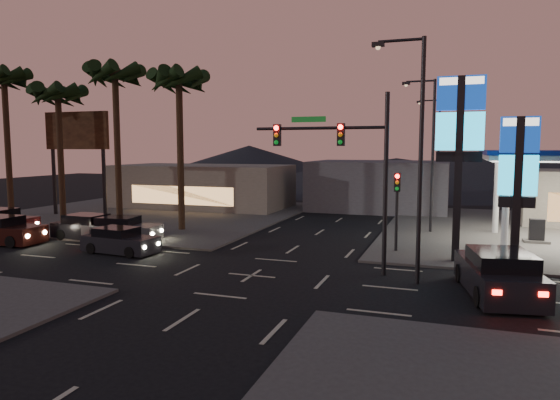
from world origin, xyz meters
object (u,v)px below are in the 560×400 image
at_px(car_lane_b_front, 122,230).
at_px(suv_station, 498,274).
at_px(car_lane_a_front, 120,241).
at_px(pylon_sign_short, 518,170).
at_px(car_lane_a_mid, 2,231).
at_px(car_lane_b_mid, 90,228).
at_px(pylon_sign_tall, 460,131).
at_px(traffic_signal_mast, 346,157).

relative_size(car_lane_b_front, suv_station, 0.84).
xyz_separation_m(car_lane_a_front, suv_station, (18.53, -1.85, 0.19)).
xyz_separation_m(car_lane_a_front, car_lane_b_front, (-2.02, 2.92, 0.06)).
height_order(pylon_sign_short, suv_station, pylon_sign_short).
distance_m(car_lane_a_mid, car_lane_b_front, 6.88).
bearing_deg(car_lane_b_mid, pylon_sign_tall, 1.50).
distance_m(car_lane_b_front, suv_station, 21.10).
height_order(pylon_sign_tall, car_lane_b_mid, pylon_sign_tall).
distance_m(pylon_sign_tall, car_lane_b_mid, 22.06).
bearing_deg(car_lane_b_front, pylon_sign_tall, 1.30).
xyz_separation_m(pylon_sign_tall, traffic_signal_mast, (-4.74, -3.51, -1.17)).
xyz_separation_m(pylon_sign_tall, car_lane_b_front, (-19.04, -0.43, -5.70)).
distance_m(pylon_sign_short, car_lane_b_front, 21.91).
bearing_deg(pylon_sign_tall, suv_station, -73.75).
xyz_separation_m(pylon_sign_short, car_lane_a_mid, (-27.74, -2.41, -3.91)).
height_order(pylon_sign_short, car_lane_a_front, pylon_sign_short).
bearing_deg(car_lane_a_front, car_lane_b_mid, 146.97).
relative_size(pylon_sign_tall, car_lane_b_mid, 1.88).
bearing_deg(car_lane_a_front, pylon_sign_tall, 11.14).
relative_size(pylon_sign_tall, suv_station, 1.61).
relative_size(traffic_signal_mast, suv_station, 1.43).
height_order(pylon_sign_short, traffic_signal_mast, traffic_signal_mast).
bearing_deg(suv_station, car_lane_a_mid, 176.17).
bearing_deg(car_lane_b_mid, car_lane_b_front, 3.14).
distance_m(pylon_sign_tall, pylon_sign_short, 3.20).
height_order(car_lane_a_front, car_lane_b_front, car_lane_b_front).
xyz_separation_m(car_lane_b_mid, suv_station, (22.82, -4.64, 0.11)).
distance_m(traffic_signal_mast, car_lane_a_front, 13.10).
xyz_separation_m(car_lane_a_mid, suv_station, (26.76, -1.79, 0.07)).
distance_m(car_lane_a_front, car_lane_b_front, 3.55).
bearing_deg(car_lane_b_front, suv_station, -13.06).
bearing_deg(car_lane_a_mid, pylon_sign_short, 4.96).
bearing_deg(pylon_sign_short, car_lane_b_front, 178.49).
xyz_separation_m(car_lane_b_front, car_lane_b_mid, (-2.27, -0.12, 0.02)).
xyz_separation_m(pylon_sign_tall, car_lane_b_mid, (-21.31, -0.56, -5.68)).
bearing_deg(pylon_sign_short, car_lane_a_mid, -175.04).
xyz_separation_m(car_lane_a_front, car_lane_a_mid, (-8.23, -0.06, 0.12)).
height_order(car_lane_a_front, car_lane_a_mid, car_lane_a_mid).
xyz_separation_m(traffic_signal_mast, car_lane_a_mid, (-20.50, 0.10, -4.48)).
relative_size(pylon_sign_short, car_lane_a_mid, 1.39).
relative_size(car_lane_a_front, car_lane_b_front, 0.91).
bearing_deg(suv_station, traffic_signal_mast, 164.91).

